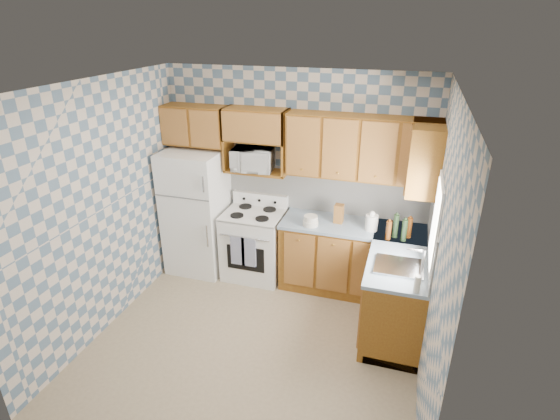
# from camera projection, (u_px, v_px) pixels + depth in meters

# --- Properties ---
(floor) EXTENTS (3.40, 3.40, 0.00)m
(floor) POSITION_uv_depth(u_px,v_px,m) (256.00, 340.00, 4.77)
(floor) COLOR #8B775B
(floor) RESTS_ON ground
(back_wall) EXTENTS (3.40, 0.02, 2.70)m
(back_wall) POSITION_uv_depth(u_px,v_px,m) (296.00, 177.00, 5.62)
(back_wall) COLOR slate
(back_wall) RESTS_ON ground
(right_wall) EXTENTS (0.02, 3.20, 2.70)m
(right_wall) POSITION_uv_depth(u_px,v_px,m) (437.00, 256.00, 3.76)
(right_wall) COLOR slate
(right_wall) RESTS_ON ground
(backsplash_back) EXTENTS (2.60, 0.02, 0.56)m
(backsplash_back) POSITION_uv_depth(u_px,v_px,m) (326.00, 191.00, 5.56)
(backsplash_back) COLOR white
(backsplash_back) RESTS_ON back_wall
(backsplash_right) EXTENTS (0.02, 1.60, 0.56)m
(backsplash_right) POSITION_uv_depth(u_px,v_px,m) (432.00, 231.00, 4.53)
(backsplash_right) COLOR white
(backsplash_right) RESTS_ON right_wall
(refrigerator) EXTENTS (0.75, 0.70, 1.68)m
(refrigerator) POSITION_uv_depth(u_px,v_px,m) (197.00, 212.00, 5.86)
(refrigerator) COLOR white
(refrigerator) RESTS_ON floor
(stove_body) EXTENTS (0.76, 0.65, 0.90)m
(stove_body) POSITION_uv_depth(u_px,v_px,m) (254.00, 245.00, 5.83)
(stove_body) COLOR white
(stove_body) RESTS_ON floor
(cooktop) EXTENTS (0.76, 0.65, 0.02)m
(cooktop) POSITION_uv_depth(u_px,v_px,m) (254.00, 214.00, 5.64)
(cooktop) COLOR silver
(cooktop) RESTS_ON stove_body
(backguard) EXTENTS (0.76, 0.08, 0.17)m
(backguard) POSITION_uv_depth(u_px,v_px,m) (260.00, 199.00, 5.84)
(backguard) COLOR white
(backguard) RESTS_ON cooktop
(dish_towel_left) EXTENTS (0.19, 0.02, 0.40)m
(dish_towel_left) POSITION_uv_depth(u_px,v_px,m) (238.00, 251.00, 5.52)
(dish_towel_left) COLOR navy
(dish_towel_left) RESTS_ON stove_body
(dish_towel_right) EXTENTS (0.19, 0.02, 0.40)m
(dish_towel_right) POSITION_uv_depth(u_px,v_px,m) (249.00, 252.00, 5.48)
(dish_towel_right) COLOR navy
(dish_towel_right) RESTS_ON stove_body
(base_cabinets_back) EXTENTS (1.75, 0.60, 0.88)m
(base_cabinets_back) POSITION_uv_depth(u_px,v_px,m) (351.00, 259.00, 5.50)
(base_cabinets_back) COLOR brown
(base_cabinets_back) RESTS_ON floor
(base_cabinets_right) EXTENTS (0.60, 1.60, 0.88)m
(base_cabinets_right) POSITION_uv_depth(u_px,v_px,m) (396.00, 288.00, 4.91)
(base_cabinets_right) COLOR brown
(base_cabinets_right) RESTS_ON floor
(countertop_back) EXTENTS (1.77, 0.63, 0.04)m
(countertop_back) POSITION_uv_depth(u_px,v_px,m) (354.00, 226.00, 5.31)
(countertop_back) COLOR slate
(countertop_back) RESTS_ON base_cabinets_back
(countertop_right) EXTENTS (0.63, 1.60, 0.04)m
(countertop_right) POSITION_uv_depth(u_px,v_px,m) (400.00, 252.00, 4.73)
(countertop_right) COLOR slate
(countertop_right) RESTS_ON base_cabinets_right
(upper_cabinets_back) EXTENTS (1.75, 0.33, 0.74)m
(upper_cabinets_back) POSITION_uv_depth(u_px,v_px,m) (361.00, 148.00, 5.05)
(upper_cabinets_back) COLOR brown
(upper_cabinets_back) RESTS_ON back_wall
(upper_cabinets_fridge) EXTENTS (0.82, 0.33, 0.50)m
(upper_cabinets_fridge) POSITION_uv_depth(u_px,v_px,m) (196.00, 125.00, 5.57)
(upper_cabinets_fridge) COLOR brown
(upper_cabinets_fridge) RESTS_ON back_wall
(upper_cabinets_right) EXTENTS (0.33, 0.70, 0.74)m
(upper_cabinets_right) POSITION_uv_depth(u_px,v_px,m) (425.00, 158.00, 4.70)
(upper_cabinets_right) COLOR brown
(upper_cabinets_right) RESTS_ON right_wall
(microwave_shelf) EXTENTS (0.80, 0.33, 0.03)m
(microwave_shelf) POSITION_uv_depth(u_px,v_px,m) (257.00, 171.00, 5.57)
(microwave_shelf) COLOR brown
(microwave_shelf) RESTS_ON back_wall
(microwave) EXTENTS (0.54, 0.40, 0.28)m
(microwave) POSITION_uv_depth(u_px,v_px,m) (253.00, 160.00, 5.49)
(microwave) COLOR white
(microwave) RESTS_ON microwave_shelf
(sink) EXTENTS (0.48, 0.40, 0.03)m
(sink) POSITION_uv_depth(u_px,v_px,m) (399.00, 267.00, 4.41)
(sink) COLOR #B7B7BC
(sink) RESTS_ON countertop_right
(window) EXTENTS (0.02, 0.66, 0.86)m
(window) POSITION_uv_depth(u_px,v_px,m) (436.00, 224.00, 4.12)
(window) COLOR white
(window) RESTS_ON right_wall
(bottle_0) EXTENTS (0.06, 0.06, 0.28)m
(bottle_0) POSITION_uv_depth(u_px,v_px,m) (396.00, 226.00, 4.96)
(bottle_0) COLOR black
(bottle_0) RESTS_ON countertop_back
(bottle_1) EXTENTS (0.06, 0.06, 0.26)m
(bottle_1) POSITION_uv_depth(u_px,v_px,m) (404.00, 230.00, 4.88)
(bottle_1) COLOR black
(bottle_1) RESTS_ON countertop_back
(bottle_2) EXTENTS (0.06, 0.06, 0.24)m
(bottle_2) POSITION_uv_depth(u_px,v_px,m) (409.00, 228.00, 4.96)
(bottle_2) COLOR #52280B
(bottle_2) RESTS_ON countertop_back
(bottle_3) EXTENTS (0.06, 0.06, 0.22)m
(bottle_3) POSITION_uv_depth(u_px,v_px,m) (389.00, 230.00, 4.92)
(bottle_3) COLOR #52280B
(bottle_3) RESTS_ON countertop_back
(knife_block) EXTENTS (0.11, 0.11, 0.24)m
(knife_block) POSITION_uv_depth(u_px,v_px,m) (339.00, 214.00, 5.33)
(knife_block) COLOR brown
(knife_block) RESTS_ON countertop_back
(electric_kettle) EXTENTS (0.15, 0.15, 0.19)m
(electric_kettle) POSITION_uv_depth(u_px,v_px,m) (371.00, 223.00, 5.15)
(electric_kettle) COLOR white
(electric_kettle) RESTS_ON countertop_back
(food_containers) EXTENTS (0.19, 0.19, 0.13)m
(food_containers) POSITION_uv_depth(u_px,v_px,m) (311.00, 221.00, 5.27)
(food_containers) COLOR beige
(food_containers) RESTS_ON countertop_back
(soap_bottle) EXTENTS (0.06, 0.06, 0.17)m
(soap_bottle) POSITION_uv_depth(u_px,v_px,m) (417.00, 284.00, 3.98)
(soap_bottle) COLOR beige
(soap_bottle) RESTS_ON countertop_right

